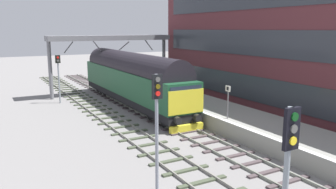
{
  "coord_description": "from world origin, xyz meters",
  "views": [
    {
      "loc": [
        -11.43,
        -19.94,
        6.69
      ],
      "look_at": [
        0.2,
        1.25,
        2.01
      ],
      "focal_mm": 36.45,
      "sensor_mm": 36.0,
      "label": 1
    }
  ],
  "objects_px": {
    "signal_post_near": "(286,182)",
    "signal_post_far": "(59,73)",
    "platform_number_sign": "(228,97)",
    "signal_post_mid": "(157,118)",
    "waiting_passenger": "(166,80)",
    "diesel_locomotive": "(131,77)"
  },
  "relations": [
    {
      "from": "signal_post_far",
      "to": "signal_post_mid",
      "type": "bearing_deg",
      "value": -90.0
    },
    {
      "from": "diesel_locomotive",
      "to": "signal_post_far",
      "type": "distance_m",
      "value": 6.72
    },
    {
      "from": "signal_post_mid",
      "to": "platform_number_sign",
      "type": "distance_m",
      "value": 9.04
    },
    {
      "from": "signal_post_near",
      "to": "signal_post_mid",
      "type": "distance_m",
      "value": 6.69
    },
    {
      "from": "signal_post_near",
      "to": "signal_post_far",
      "type": "distance_m",
      "value": 26.29
    },
    {
      "from": "signal_post_far",
      "to": "waiting_passenger",
      "type": "distance_m",
      "value": 9.8
    },
    {
      "from": "signal_post_far",
      "to": "platform_number_sign",
      "type": "relative_size",
      "value": 2.04
    },
    {
      "from": "platform_number_sign",
      "to": "signal_post_near",
      "type": "bearing_deg",
      "value": -123.07
    },
    {
      "from": "signal_post_near",
      "to": "signal_post_mid",
      "type": "bearing_deg",
      "value": 90.0
    },
    {
      "from": "signal_post_far",
      "to": "platform_number_sign",
      "type": "distance_m",
      "value": 16.51
    },
    {
      "from": "signal_post_far",
      "to": "waiting_passenger",
      "type": "xyz_separation_m",
      "value": [
        9.09,
        -3.57,
        -0.74
      ]
    },
    {
      "from": "signal_post_near",
      "to": "waiting_passenger",
      "type": "relative_size",
      "value": 3.03
    },
    {
      "from": "diesel_locomotive",
      "to": "signal_post_far",
      "type": "relative_size",
      "value": 4.27
    },
    {
      "from": "signal_post_far",
      "to": "platform_number_sign",
      "type": "bearing_deg",
      "value": -62.75
    },
    {
      "from": "signal_post_near",
      "to": "signal_post_far",
      "type": "bearing_deg",
      "value": 90.0
    },
    {
      "from": "signal_post_near",
      "to": "platform_number_sign",
      "type": "xyz_separation_m",
      "value": [
        7.56,
        11.61,
        -0.75
      ]
    },
    {
      "from": "waiting_passenger",
      "to": "diesel_locomotive",
      "type": "bearing_deg",
      "value": 71.36
    },
    {
      "from": "signal_post_far",
      "to": "platform_number_sign",
      "type": "xyz_separation_m",
      "value": [
        7.56,
        -14.67,
        -0.31
      ]
    },
    {
      "from": "platform_number_sign",
      "to": "signal_post_mid",
      "type": "bearing_deg",
      "value": -146.96
    },
    {
      "from": "platform_number_sign",
      "to": "waiting_passenger",
      "type": "bearing_deg",
      "value": 82.12
    },
    {
      "from": "signal_post_mid",
      "to": "waiting_passenger",
      "type": "xyz_separation_m",
      "value": [
        9.09,
        16.02,
        -1.16
      ]
    },
    {
      "from": "signal_post_near",
      "to": "signal_post_mid",
      "type": "relative_size",
      "value": 1.01
    }
  ]
}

